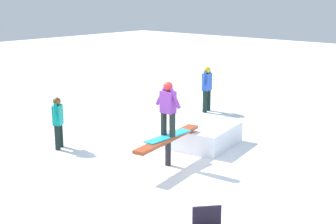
{
  "coord_description": "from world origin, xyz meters",
  "views": [
    {
      "loc": [
        7.87,
        6.88,
        3.95
      ],
      "look_at": [
        0.0,
        0.0,
        1.31
      ],
      "focal_mm": 50.0,
      "sensor_mm": 36.0,
      "label": 1
    }
  ],
  "objects_px": {
    "main_rider_on_rail": "(168,110)",
    "bystander_teal": "(58,120)",
    "rail_feature": "(168,141)",
    "bystander_blue": "(207,86)"
  },
  "relations": [
    {
      "from": "rail_feature",
      "to": "main_rider_on_rail",
      "type": "relative_size",
      "value": 1.78
    },
    {
      "from": "rail_feature",
      "to": "bystander_blue",
      "type": "bearing_deg",
      "value": -162.71
    },
    {
      "from": "rail_feature",
      "to": "bystander_blue",
      "type": "relative_size",
      "value": 1.59
    },
    {
      "from": "rail_feature",
      "to": "main_rider_on_rail",
      "type": "height_order",
      "value": "main_rider_on_rail"
    },
    {
      "from": "rail_feature",
      "to": "bystander_teal",
      "type": "distance_m",
      "value": 3.14
    },
    {
      "from": "main_rider_on_rail",
      "to": "bystander_teal",
      "type": "height_order",
      "value": "main_rider_on_rail"
    },
    {
      "from": "rail_feature",
      "to": "bystander_teal",
      "type": "xyz_separation_m",
      "value": [
        0.93,
        -2.99,
        0.17
      ]
    },
    {
      "from": "rail_feature",
      "to": "main_rider_on_rail",
      "type": "bearing_deg",
      "value": 0.0
    },
    {
      "from": "rail_feature",
      "to": "bystander_teal",
      "type": "relative_size",
      "value": 1.81
    },
    {
      "from": "main_rider_on_rail",
      "to": "bystander_teal",
      "type": "distance_m",
      "value": 3.18
    }
  ]
}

